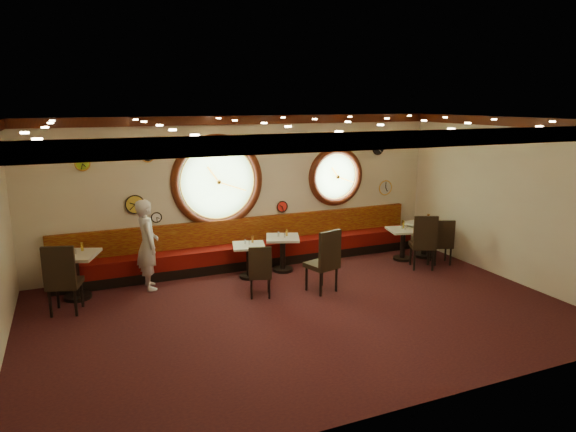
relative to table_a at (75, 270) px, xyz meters
The scene contains 51 objects.
floor 4.14m from the table_a, 31.88° to the right, with size 9.00×6.00×0.00m, color black.
ceiling 4.90m from the table_a, 31.88° to the right, with size 9.00×6.00×0.02m, color gold.
wall_back 3.74m from the table_a, 13.39° to the left, with size 9.00×0.02×3.20m, color beige.
wall_front 6.33m from the table_a, 55.99° to the right, with size 9.00×0.02×3.20m, color beige.
wall_right 8.35m from the table_a, 15.20° to the right, with size 0.02×6.00×3.20m, color beige.
molding_back 4.41m from the table_a, 12.61° to the left, with size 9.00×0.10×0.18m, color #3D160B.
molding_front 6.71m from the table_a, 55.73° to the right, with size 9.00×0.10×0.18m, color #3D160B.
molding_right 8.62m from the table_a, 15.29° to the right, with size 0.10×6.00×0.18m, color #3D160B.
banquette_base 3.56m from the table_a, ahead, with size 8.00×0.55×0.20m, color black.
banquette_seat 3.54m from the table_a, ahead, with size 8.00×0.55×0.30m, color #590907.
banquette_back 3.58m from the table_a, 12.46° to the left, with size 8.00×0.10×0.55m, color #640E07.
porthole_left_glass 3.28m from the table_a, 15.95° to the left, with size 1.66×1.66×0.02m, color #89BE72.
porthole_left_frame 3.28m from the table_a, 15.68° to the left, with size 1.98×1.98×0.18m, color #3D160B.
porthole_left_ring 3.27m from the table_a, 15.12° to the left, with size 1.61×1.61×0.03m, color gold.
porthole_right_glass 5.89m from the table_a, ahead, with size 1.10×1.10×0.02m, color #89BE72.
porthole_right_frame 5.88m from the table_a, ahead, with size 1.38×1.38×0.18m, color #3D160B.
porthole_right_ring 5.88m from the table_a, ahead, with size 1.09×1.09×0.03m, color gold.
wall_clock_0 2.00m from the table_a, 69.99° to the left, with size 0.26×0.26×0.03m, color #8FBE26.
wall_clock_1 7.08m from the table_a, ahead, with size 0.28×0.28×0.03m, color black.
wall_clock_2 4.46m from the table_a, 10.33° to the left, with size 0.24×0.24×0.03m, color red.
wall_clock_3 7.14m from the table_a, ahead, with size 0.34×0.34×0.03m, color silver.
wall_clock_4 1.72m from the table_a, 33.64° to the left, with size 0.36×0.36×0.03m, color gold.
wall_clock_5 1.90m from the table_a, 26.46° to the left, with size 0.20×0.20×0.03m, color white.
wall_clock_6 4.76m from the table_a, 10.57° to the left, with size 0.30×0.30×0.03m, color #A9C53D.
wall_clock_7 2.55m from the table_a, 27.98° to the left, with size 0.24×0.24×0.03m, color black.
table_a is the anchor object (origin of this frame).
table_b 3.23m from the table_a, ahead, with size 0.77×0.77×0.69m.
table_c 4.01m from the table_a, ahead, with size 0.87×0.87×0.74m.
table_d 6.80m from the table_a, ahead, with size 0.78×0.78×0.71m.
table_e 7.40m from the table_a, ahead, with size 0.85×0.85×0.80m.
chair_a 0.75m from the table_a, 106.46° to the right, with size 0.63×0.63×0.75m.
chair_b 3.31m from the table_a, 22.38° to the right, with size 0.51×0.51×0.60m.
chair_c 4.52m from the table_a, 19.35° to the right, with size 0.62×0.62×0.75m.
chair_d 6.87m from the table_a, ahead, with size 0.65×0.65×0.73m.
chair_e 7.44m from the table_a, ahead, with size 0.54×0.54×0.62m.
condiment_a_salt 0.39m from the table_a, 127.08° to the left, with size 0.04×0.04×0.11m, color silver.
condiment_b_salt 3.18m from the table_a, ahead, with size 0.04×0.04×0.10m, color silver.
condiment_c_salt 3.95m from the table_a, ahead, with size 0.04×0.04×0.11m, color silver.
condiment_d_salt 6.78m from the table_a, ahead, with size 0.03×0.03×0.10m, color silver.
condiment_a_pepper 0.36m from the table_a, 33.33° to the right, with size 0.03×0.03×0.10m, color silver.
condiment_b_pepper 3.25m from the table_a, ahead, with size 0.03×0.03×0.09m, color silver.
condiment_c_pepper 4.03m from the table_a, ahead, with size 0.03×0.03×0.10m, color silver.
condiment_d_pepper 6.81m from the table_a, ahead, with size 0.04×0.04×0.11m, color silver.
condiment_a_bottle 0.44m from the table_a, 44.18° to the left, with size 0.05×0.05×0.16m, color yellow.
condiment_b_bottle 3.35m from the table_a, ahead, with size 0.05×0.05×0.15m, color #C57C2E.
condiment_c_bottle 4.13m from the table_a, ahead, with size 0.05×0.05×0.15m, color gold.
condiment_d_bottle 6.84m from the table_a, ahead, with size 0.06×0.06×0.18m, color gold.
condiment_e_salt 7.37m from the table_a, ahead, with size 0.04×0.04×0.11m, color silver.
condiment_e_pepper 7.37m from the table_a, ahead, with size 0.04×0.04×0.10m, color silver.
condiment_e_bottle 7.52m from the table_a, ahead, with size 0.06×0.06×0.18m, color gold.
waiter 1.33m from the table_a, ahead, with size 0.63×0.41×1.72m, color silver.
Camera 1 is at (-3.41, -7.37, 3.50)m, focal length 32.00 mm.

